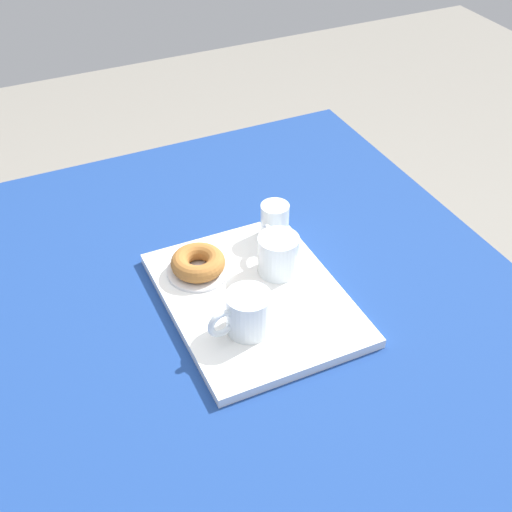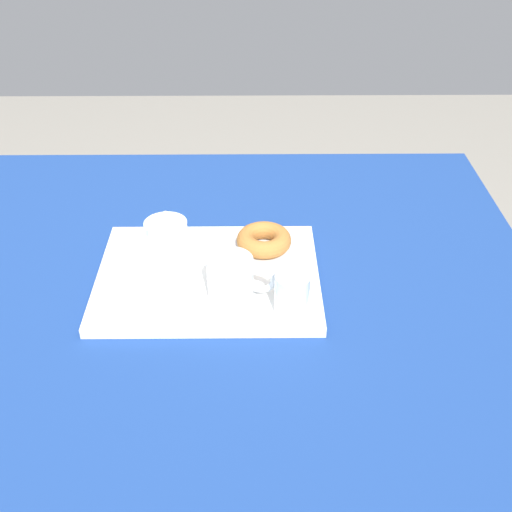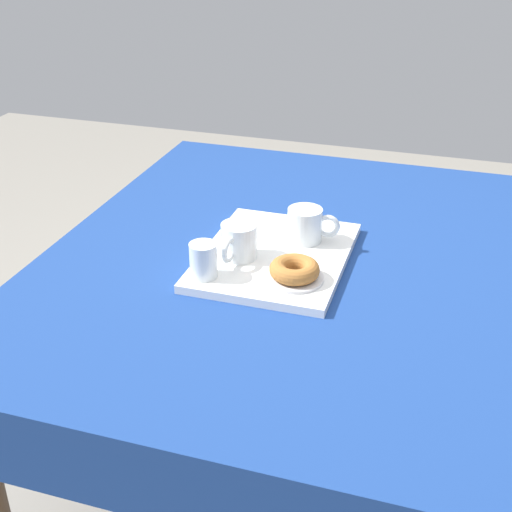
{
  "view_description": "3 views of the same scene",
  "coord_description": "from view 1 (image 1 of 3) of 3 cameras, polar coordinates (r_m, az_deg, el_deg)",
  "views": [
    {
      "loc": [
        0.86,
        -0.41,
        1.69
      ],
      "look_at": [
        -0.1,
        0.04,
        0.83
      ],
      "focal_mm": 48.13,
      "sensor_mm": 36.0,
      "label": 1
    },
    {
      "loc": [
        -0.12,
        0.99,
        1.52
      ],
      "look_at": [
        -0.13,
        -0.0,
        0.82
      ],
      "focal_mm": 44.45,
      "sensor_mm": 36.0,
      "label": 2
    },
    {
      "loc": [
        -1.43,
        -0.38,
        1.55
      ],
      "look_at": [
        -0.11,
        0.03,
        0.82
      ],
      "focal_mm": 49.0,
      "sensor_mm": 36.0,
      "label": 3
    }
  ],
  "objects": [
    {
      "name": "dining_table",
      "position": [
        1.39,
        0.34,
        -7.77
      ],
      "size": [
        1.39,
        1.1,
        0.77
      ],
      "color": "navy",
      "rests_on": "ground"
    },
    {
      "name": "serving_tray",
      "position": [
        1.35,
        -0.12,
        -3.52
      ],
      "size": [
        0.42,
        0.33,
        0.02
      ],
      "primitive_type": "cube",
      "color": "white",
      "rests_on": "dining_table"
    },
    {
      "name": "tea_mug_left",
      "position": [
        1.37,
        1.83,
        0.09
      ],
      "size": [
        0.13,
        0.08,
        0.08
      ],
      "color": "white",
      "rests_on": "serving_tray"
    },
    {
      "name": "tea_mug_right",
      "position": [
        1.24,
        -0.72,
        -4.84
      ],
      "size": [
        0.08,
        0.13,
        0.08
      ],
      "color": "white",
      "rests_on": "serving_tray"
    },
    {
      "name": "water_glass_near",
      "position": [
        1.46,
        1.57,
        2.8
      ],
      "size": [
        0.06,
        0.06,
        0.08
      ],
      "color": "white",
      "rests_on": "serving_tray"
    },
    {
      "name": "donut_plate_left",
      "position": [
        1.39,
        -4.8,
        -1.23
      ],
      "size": [
        0.13,
        0.13,
        0.01
      ],
      "primitive_type": "cylinder",
      "color": "silver",
      "rests_on": "serving_tray"
    },
    {
      "name": "sugar_donut_left",
      "position": [
        1.38,
        -4.84,
        -0.54
      ],
      "size": [
        0.11,
        0.11,
        0.04
      ],
      "primitive_type": "torus",
      "color": "#A3662D",
      "rests_on": "donut_plate_left"
    }
  ]
}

